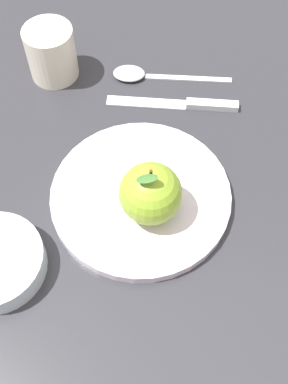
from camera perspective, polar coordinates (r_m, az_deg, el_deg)
The scene contains 6 objects.
ground_plane at distance 0.61m, azimuth 0.10°, elevation 0.06°, with size 2.40×2.40×0.00m, color #2D2D33.
dinner_plate at distance 0.60m, azimuth 0.00°, elevation -0.60°, with size 0.23×0.23×0.01m.
apple at distance 0.55m, azimuth 0.79°, elevation -0.18°, with size 0.07×0.07×0.09m.
cup at distance 0.72m, azimuth -11.15°, elevation 16.35°, with size 0.07×0.07×0.08m.
knife at distance 0.70m, azimuth 4.90°, elevation 10.54°, with size 0.08×0.18×0.01m.
spoon at distance 0.73m, azimuth -0.16°, elevation 13.98°, with size 0.09×0.17×0.01m.
Camera 1 is at (0.29, 0.14, 0.52)m, focal length 44.27 mm.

